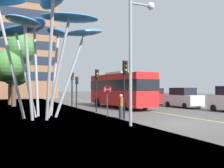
{
  "coord_description": "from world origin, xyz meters",
  "views": [
    {
      "loc": [
        -9.85,
        -11.87,
        2.16
      ],
      "look_at": [
        -0.31,
        9.17,
        2.5
      ],
      "focal_mm": 39.75,
      "sensor_mm": 36.0,
      "label": 1
    }
  ],
  "objects_px": {
    "red_bus": "(120,88)",
    "traffic_light_opposite": "(72,82)",
    "car_parked_far": "(183,98)",
    "pedestrian": "(121,106)",
    "car_side_street": "(154,97)",
    "traffic_light_island_mid": "(77,85)",
    "no_entry_sign": "(107,96)",
    "street_lamp": "(136,45)",
    "traffic_light_kerb_far": "(97,81)",
    "leaf_sculpture": "(41,27)",
    "traffic_light_kerb_near": "(125,77)"
  },
  "relations": [
    {
      "from": "no_entry_sign",
      "to": "traffic_light_opposite",
      "type": "bearing_deg",
      "value": 89.01
    },
    {
      "from": "traffic_light_kerb_near",
      "to": "car_side_street",
      "type": "xyz_separation_m",
      "value": [
        10.72,
        12.47,
        -1.88
      ]
    },
    {
      "from": "street_lamp",
      "to": "pedestrian",
      "type": "bearing_deg",
      "value": 78.69
    },
    {
      "from": "leaf_sculpture",
      "to": "car_side_street",
      "type": "height_order",
      "value": "leaf_sculpture"
    },
    {
      "from": "traffic_light_kerb_far",
      "to": "car_parked_far",
      "type": "bearing_deg",
      "value": 4.45
    },
    {
      "from": "red_bus",
      "to": "traffic_light_kerb_far",
      "type": "xyz_separation_m",
      "value": [
        -3.91,
        -3.19,
        0.65
      ]
    },
    {
      "from": "leaf_sculpture",
      "to": "no_entry_sign",
      "type": "bearing_deg",
      "value": -19.87
    },
    {
      "from": "traffic_light_kerb_near",
      "to": "traffic_light_island_mid",
      "type": "distance_m",
      "value": 11.01
    },
    {
      "from": "traffic_light_opposite",
      "to": "traffic_light_island_mid",
      "type": "bearing_deg",
      "value": -78.78
    },
    {
      "from": "traffic_light_kerb_near",
      "to": "traffic_light_kerb_far",
      "type": "bearing_deg",
      "value": 88.52
    },
    {
      "from": "traffic_light_opposite",
      "to": "car_side_street",
      "type": "distance_m",
      "value": 11.22
    },
    {
      "from": "leaf_sculpture",
      "to": "traffic_light_kerb_far",
      "type": "distance_m",
      "value": 6.85
    },
    {
      "from": "red_bus",
      "to": "traffic_light_opposite",
      "type": "xyz_separation_m",
      "value": [
        -4.4,
        3.17,
        0.7
      ]
    },
    {
      "from": "traffic_light_kerb_near",
      "to": "car_side_street",
      "type": "height_order",
      "value": "traffic_light_kerb_near"
    },
    {
      "from": "traffic_light_kerb_far",
      "to": "no_entry_sign",
      "type": "relative_size",
      "value": 1.62
    },
    {
      "from": "car_side_street",
      "to": "pedestrian",
      "type": "relative_size",
      "value": 2.37
    },
    {
      "from": "leaf_sculpture",
      "to": "traffic_light_kerb_near",
      "type": "bearing_deg",
      "value": -33.85
    },
    {
      "from": "car_parked_far",
      "to": "car_side_street",
      "type": "relative_size",
      "value": 1.12
    },
    {
      "from": "traffic_light_kerb_far",
      "to": "pedestrian",
      "type": "xyz_separation_m",
      "value": [
        -0.1,
        -5.05,
        -1.88
      ]
    },
    {
      "from": "red_bus",
      "to": "leaf_sculpture",
      "type": "relative_size",
      "value": 1.05
    },
    {
      "from": "leaf_sculpture",
      "to": "traffic_light_island_mid",
      "type": "distance_m",
      "value": 9.94
    },
    {
      "from": "leaf_sculpture",
      "to": "pedestrian",
      "type": "xyz_separation_m",
      "value": [
        5.1,
        -2.72,
        -5.67
      ]
    },
    {
      "from": "red_bus",
      "to": "pedestrian",
      "type": "height_order",
      "value": "red_bus"
    },
    {
      "from": "car_parked_far",
      "to": "pedestrian",
      "type": "bearing_deg",
      "value": -150.72
    },
    {
      "from": "pedestrian",
      "to": "no_entry_sign",
      "type": "relative_size",
      "value": 0.73
    },
    {
      "from": "car_side_street",
      "to": "street_lamp",
      "type": "distance_m",
      "value": 19.24
    },
    {
      "from": "car_parked_far",
      "to": "leaf_sculpture",
      "type": "bearing_deg",
      "value": -168.62
    },
    {
      "from": "traffic_light_kerb_far",
      "to": "car_parked_far",
      "type": "relative_size",
      "value": 0.84
    },
    {
      "from": "traffic_light_kerb_far",
      "to": "street_lamp",
      "type": "distance_m",
      "value": 8.6
    },
    {
      "from": "car_parked_far",
      "to": "no_entry_sign",
      "type": "bearing_deg",
      "value": -156.59
    },
    {
      "from": "leaf_sculpture",
      "to": "car_parked_far",
      "type": "bearing_deg",
      "value": 11.38
    },
    {
      "from": "red_bus",
      "to": "car_side_street",
      "type": "relative_size",
      "value": 2.53
    },
    {
      "from": "traffic_light_opposite",
      "to": "traffic_light_kerb_far",
      "type": "bearing_deg",
      "value": -85.53
    },
    {
      "from": "traffic_light_kerb_far",
      "to": "traffic_light_island_mid",
      "type": "xyz_separation_m",
      "value": [
        -0.28,
        5.29,
        -0.29
      ]
    },
    {
      "from": "traffic_light_kerb_far",
      "to": "no_entry_sign",
      "type": "distance_m",
      "value": 4.19
    },
    {
      "from": "leaf_sculpture",
      "to": "traffic_light_opposite",
      "type": "distance_m",
      "value": 10.56
    },
    {
      "from": "street_lamp",
      "to": "pedestrian",
      "type": "height_order",
      "value": "street_lamp"
    },
    {
      "from": "traffic_light_island_mid",
      "to": "traffic_light_opposite",
      "type": "relative_size",
      "value": 0.87
    },
    {
      "from": "red_bus",
      "to": "traffic_light_opposite",
      "type": "bearing_deg",
      "value": 144.28
    },
    {
      "from": "no_entry_sign",
      "to": "pedestrian",
      "type": "bearing_deg",
      "value": -62.34
    },
    {
      "from": "car_side_street",
      "to": "car_parked_far",
      "type": "bearing_deg",
      "value": -92.33
    },
    {
      "from": "leaf_sculpture",
      "to": "pedestrian",
      "type": "height_order",
      "value": "leaf_sculpture"
    },
    {
      "from": "pedestrian",
      "to": "traffic_light_opposite",
      "type": "bearing_deg",
      "value": 91.97
    },
    {
      "from": "traffic_light_opposite",
      "to": "red_bus",
      "type": "bearing_deg",
      "value": -35.72
    },
    {
      "from": "car_side_street",
      "to": "pedestrian",
      "type": "distance_m",
      "value": 15.92
    },
    {
      "from": "red_bus",
      "to": "car_parked_far",
      "type": "distance_m",
      "value": 6.94
    },
    {
      "from": "red_bus",
      "to": "car_side_street",
      "type": "xyz_separation_m",
      "value": [
        6.67,
        3.56,
        -1.09
      ]
    },
    {
      "from": "street_lamp",
      "to": "red_bus",
      "type": "bearing_deg",
      "value": 67.96
    },
    {
      "from": "pedestrian",
      "to": "no_entry_sign",
      "type": "bearing_deg",
      "value": 117.66
    },
    {
      "from": "traffic_light_island_mid",
      "to": "street_lamp",
      "type": "height_order",
      "value": "street_lamp"
    }
  ]
}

